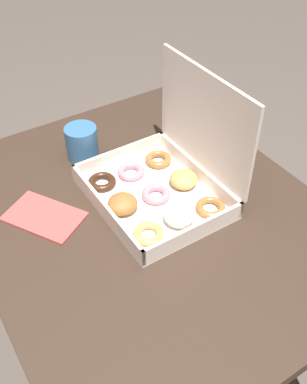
# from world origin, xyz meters

# --- Properties ---
(ground_plane) EXTENTS (8.00, 8.00, 0.00)m
(ground_plane) POSITION_xyz_m (0.00, 0.00, 0.00)
(ground_plane) COLOR #564C44
(dining_table) EXTENTS (0.92, 0.75, 0.74)m
(dining_table) POSITION_xyz_m (0.00, 0.00, 0.61)
(dining_table) COLOR #38281E
(dining_table) RESTS_ON ground_plane
(donut_box) EXTENTS (0.32, 0.27, 0.29)m
(donut_box) POSITION_xyz_m (-0.02, 0.07, 0.80)
(donut_box) COLOR white
(donut_box) RESTS_ON dining_table
(coffee_mug) EXTENTS (0.08, 0.08, 0.09)m
(coffee_mug) POSITION_xyz_m (-0.26, -0.03, 0.79)
(coffee_mug) COLOR teal
(coffee_mug) RESTS_ON dining_table
(paper_napkin) EXTENTS (0.20, 0.18, 0.01)m
(paper_napkin) POSITION_xyz_m (-0.10, -0.21, 0.74)
(paper_napkin) COLOR #CC4C47
(paper_napkin) RESTS_ON dining_table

